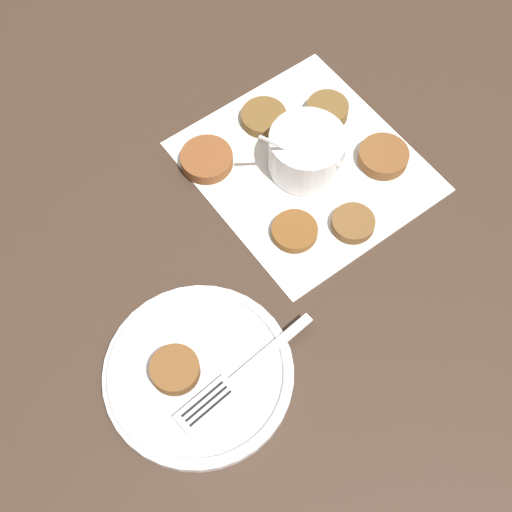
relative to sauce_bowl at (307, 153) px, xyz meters
name	(u,v)px	position (x,y,z in m)	size (l,w,h in m)	color
ground_plane	(308,153)	(-0.01, 0.02, -0.03)	(4.00, 4.00, 0.00)	#38281E
napkin	(305,166)	(0.00, 0.00, -0.03)	(0.35, 0.33, 0.00)	silver
sauce_bowl	(307,153)	(0.00, 0.00, 0.00)	(0.11, 0.12, 0.11)	silver
fritter_0	(207,159)	(-0.10, -0.09, -0.02)	(0.07, 0.07, 0.02)	brown
fritter_1	(383,156)	(0.07, 0.08, -0.02)	(0.07, 0.07, 0.02)	brown
fritter_2	(263,118)	(-0.09, 0.02, -0.02)	(0.06, 0.06, 0.01)	brown
fritter_3	(295,231)	(0.06, -0.09, -0.02)	(0.06, 0.06, 0.01)	brown
fritter_4	(353,223)	(0.11, -0.03, -0.02)	(0.06, 0.06, 0.01)	brown
fritter_5	(327,110)	(-0.03, 0.09, -0.02)	(0.06, 0.06, 0.02)	brown
serving_plate	(198,373)	(0.10, -0.31, -0.02)	(0.22, 0.22, 0.02)	silver
fritter_on_plate	(175,370)	(0.08, -0.33, 0.00)	(0.06, 0.06, 0.02)	brown
fork	(233,382)	(0.14, -0.30, -0.01)	(0.04, 0.20, 0.00)	silver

